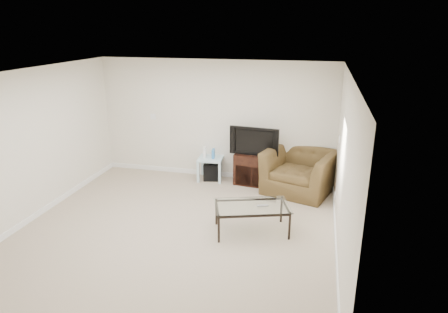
% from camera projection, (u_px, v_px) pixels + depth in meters
% --- Properties ---
extents(floor, '(5.00, 5.00, 0.00)m').
position_uv_depth(floor, '(177.00, 229.00, 6.47)').
color(floor, tan).
rests_on(floor, ground).
extents(ceiling, '(5.00, 5.00, 0.00)m').
position_uv_depth(ceiling, '(170.00, 73.00, 5.68)').
color(ceiling, white).
rests_on(ceiling, ground).
extents(wall_back, '(5.00, 0.02, 2.50)m').
position_uv_depth(wall_back, '(215.00, 120.00, 8.38)').
color(wall_back, silver).
rests_on(wall_back, ground).
extents(wall_left, '(0.02, 5.00, 2.50)m').
position_uv_depth(wall_left, '(32.00, 145.00, 6.63)').
color(wall_left, silver).
rests_on(wall_left, ground).
extents(wall_right, '(0.02, 5.00, 2.50)m').
position_uv_depth(wall_right, '(344.00, 170.00, 5.52)').
color(wall_right, silver).
rests_on(wall_right, ground).
extents(plate_back, '(0.12, 0.02, 0.12)m').
position_uv_depth(plate_back, '(153.00, 117.00, 8.68)').
color(plate_back, white).
rests_on(plate_back, wall_back).
extents(plate_right_switch, '(0.02, 0.09, 0.13)m').
position_uv_depth(plate_right_switch, '(339.00, 139.00, 6.99)').
color(plate_right_switch, white).
rests_on(plate_right_switch, wall_right).
extents(plate_right_outlet, '(0.02, 0.08, 0.12)m').
position_uv_depth(plate_right_outlet, '(335.00, 195.00, 7.02)').
color(plate_right_outlet, white).
rests_on(plate_right_outlet, wall_right).
extents(tv_stand, '(0.84, 0.62, 0.65)m').
position_uv_depth(tv_stand, '(255.00, 168.00, 8.27)').
color(tv_stand, black).
rests_on(tv_stand, floor).
extents(dvd_player, '(0.48, 0.36, 0.06)m').
position_uv_depth(dvd_player, '(255.00, 159.00, 8.16)').
color(dvd_player, black).
rests_on(dvd_player, tv_stand).
extents(television, '(0.95, 0.28, 0.58)m').
position_uv_depth(television, '(255.00, 140.00, 8.04)').
color(television, black).
rests_on(television, tv_stand).
extents(side_table, '(0.55, 0.55, 0.49)m').
position_uv_depth(side_table, '(211.00, 168.00, 8.50)').
color(side_table, silver).
rests_on(side_table, floor).
extents(subwoofer, '(0.44, 0.44, 0.37)m').
position_uv_depth(subwoofer, '(212.00, 171.00, 8.54)').
color(subwoofer, black).
rests_on(subwoofer, floor).
extents(game_console, '(0.08, 0.17, 0.22)m').
position_uv_depth(game_console, '(205.00, 152.00, 8.39)').
color(game_console, white).
rests_on(game_console, side_table).
extents(game_case, '(0.06, 0.15, 0.19)m').
position_uv_depth(game_case, '(213.00, 154.00, 8.37)').
color(game_case, '#337FCC').
rests_on(game_case, side_table).
extents(recliner, '(1.47, 1.18, 1.12)m').
position_uv_depth(recliner, '(299.00, 165.00, 7.78)').
color(recliner, brown).
rests_on(recliner, floor).
extents(coffee_table, '(1.32, 0.99, 0.46)m').
position_uv_depth(coffee_table, '(252.00, 219.00, 6.33)').
color(coffee_table, black).
rests_on(coffee_table, floor).
extents(remote, '(0.19, 0.12, 0.02)m').
position_uv_depth(remote, '(263.00, 206.00, 6.23)').
color(remote, '#B2B2B7').
rests_on(remote, coffee_table).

